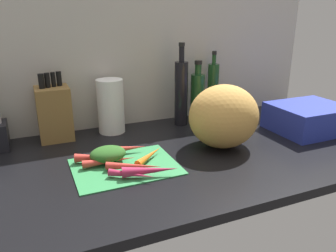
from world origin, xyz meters
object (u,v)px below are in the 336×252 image
at_px(carrot_2, 127,148).
at_px(carrot_5, 95,157).
at_px(carrot_6, 150,156).
at_px(winter_squash, 224,116).
at_px(dish_rack, 308,118).
at_px(carrot_1, 109,161).
at_px(bottle_1, 197,97).
at_px(bottle_2, 213,90).
at_px(knife_block, 54,112).
at_px(paper_towel_roll, 111,106).
at_px(cutting_board, 125,166).
at_px(carrot_4, 131,175).
at_px(carrot_3, 150,170).
at_px(bottle_0, 181,92).
at_px(carrot_0, 134,166).

height_order(carrot_2, carrot_5, carrot_5).
distance_m(carrot_6, winter_squash, 0.31).
bearing_deg(winter_squash, dish_rack, 0.81).
relative_size(carrot_1, dish_rack, 0.58).
distance_m(bottle_1, bottle_2, 0.11).
relative_size(knife_block, paper_towel_roll, 1.18).
height_order(cutting_board, bottle_2, bottle_2).
bearing_deg(dish_rack, cutting_board, -177.49).
xyz_separation_m(carrot_5, winter_squash, (0.47, -0.04, 0.09)).
bearing_deg(carrot_4, carrot_2, 76.72).
height_order(carrot_3, paper_towel_roll, paper_towel_roll).
bearing_deg(winter_squash, bottle_1, 80.30).
bearing_deg(dish_rack, carrot_3, -169.85).
xyz_separation_m(bottle_0, bottle_1, (0.08, 0.01, -0.03)).
height_order(bottle_0, bottle_1, bottle_0).
bearing_deg(knife_block, cutting_board, -64.03).
bearing_deg(bottle_2, carrot_1, -149.77).
distance_m(cutting_board, carrot_2, 0.11).
xyz_separation_m(carrot_5, dish_rack, (0.89, -0.03, 0.03)).
bearing_deg(carrot_5, carrot_0, -47.49).
relative_size(carrot_0, knife_block, 0.66).
bearing_deg(dish_rack, bottle_1, 142.06).
xyz_separation_m(bottle_1, dish_rack, (0.37, -0.29, -0.06)).
distance_m(carrot_3, winter_squash, 0.37).
bearing_deg(bottle_0, carrot_0, -132.68).
distance_m(carrot_2, bottle_1, 0.47).
xyz_separation_m(knife_block, dish_rack, (0.98, -0.32, -0.05)).
height_order(cutting_board, bottle_0, bottle_0).
bearing_deg(cutting_board, knife_block, 115.97).
relative_size(carrot_1, carrot_3, 1.01).
distance_m(carrot_2, bottle_0, 0.40).
distance_m(carrot_1, carrot_4, 0.12).
bearing_deg(carrot_0, carrot_5, 132.51).
distance_m(cutting_board, carrot_4, 0.09).
relative_size(knife_block, bottle_2, 0.84).
height_order(bottle_1, dish_rack, bottle_1).
bearing_deg(carrot_5, cutting_board, -37.30).
relative_size(paper_towel_roll, bottle_2, 0.71).
bearing_deg(cutting_board, carrot_6, 7.89).
bearing_deg(carrot_0, dish_rack, 5.75).
distance_m(carrot_4, winter_squash, 0.42).
xyz_separation_m(carrot_0, carrot_5, (-0.10, 0.11, 0.00)).
xyz_separation_m(carrot_5, carrot_6, (0.17, -0.05, -0.00)).
distance_m(knife_block, bottle_0, 0.53).
xyz_separation_m(carrot_1, bottle_2, (0.58, 0.34, 0.11)).
distance_m(carrot_4, bottle_1, 0.62).
distance_m(carrot_0, carrot_2, 0.14).
relative_size(carrot_4, carrot_6, 0.93).
height_order(winter_squash, knife_block, knife_block).
bearing_deg(carrot_2, carrot_0, -98.88).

